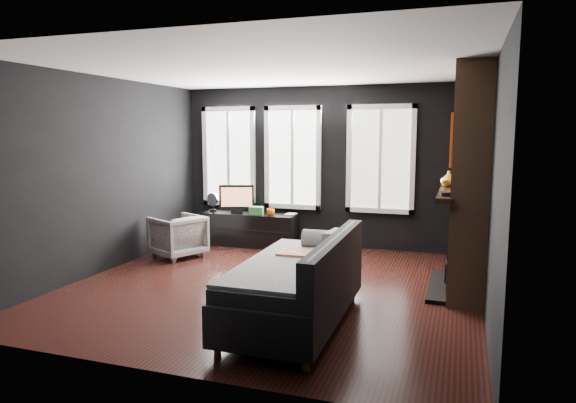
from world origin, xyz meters
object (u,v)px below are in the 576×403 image
(monitor, at_px, (237,197))
(mantel_vase, at_px, (449,179))
(book, at_px, (287,208))
(armchair, at_px, (178,234))
(sofa, at_px, (295,279))
(media_console, at_px, (250,229))
(mug, at_px, (271,211))

(monitor, height_order, mantel_vase, mantel_vase)
(book, bearing_deg, armchair, -139.34)
(sofa, xyz_separation_m, media_console, (-1.86, 3.22, -0.18))
(mug, bearing_deg, media_console, 168.25)
(media_console, xyz_separation_m, book, (0.64, 0.07, 0.39))
(sofa, distance_m, monitor, 3.84)
(mantel_vase, bearing_deg, mug, 161.23)
(sofa, bearing_deg, book, 109.71)
(mantel_vase, bearing_deg, armchair, -179.00)
(media_console, distance_m, book, 0.75)
(book, bearing_deg, sofa, -69.66)
(sofa, relative_size, monitor, 3.54)
(sofa, xyz_separation_m, book, (-1.22, 3.29, 0.20))
(armchair, bearing_deg, mug, 158.07)
(armchair, distance_m, mug, 1.58)
(mantel_vase, bearing_deg, media_console, 162.10)
(mug, bearing_deg, mantel_vase, -18.77)
(sofa, relative_size, book, 10.07)
(media_console, height_order, monitor, monitor)
(armchair, relative_size, mug, 5.36)
(media_console, relative_size, book, 7.60)
(armchair, height_order, mantel_vase, mantel_vase)
(media_console, bearing_deg, book, 5.87)
(mug, bearing_deg, armchair, -138.34)
(media_console, bearing_deg, mantel_vase, -18.49)
(armchair, distance_m, mantel_vase, 4.12)
(mug, relative_size, book, 0.63)
(media_console, height_order, book, book)
(armchair, xyz_separation_m, book, (1.39, 1.19, 0.31))
(mantel_vase, bearing_deg, book, 156.75)
(monitor, bearing_deg, media_console, -15.15)
(armchair, height_order, mug, armchair)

